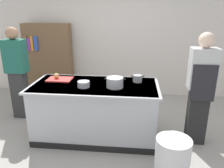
{
  "coord_description": "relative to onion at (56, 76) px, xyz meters",
  "views": [
    {
      "loc": [
        0.62,
        -3.27,
        2.03
      ],
      "look_at": [
        0.25,
        0.2,
        0.85
      ],
      "focal_mm": 36.13,
      "sensor_mm": 36.0,
      "label": 1
    }
  ],
  "objects": [
    {
      "name": "counter_island",
      "position": [
        0.68,
        -0.19,
        -0.5
      ],
      "size": [
        1.98,
        0.98,
        0.9
      ],
      "color": "#B7BABF",
      "rests_on": "ground_plane"
    },
    {
      "name": "person_chef",
      "position": [
        2.27,
        -0.21,
        -0.05
      ],
      "size": [
        0.38,
        0.25,
        1.72
      ],
      "rotation": [
        0.0,
        0.0,
        1.54
      ],
      "color": "black",
      "rests_on": "ground_plane"
    },
    {
      "name": "cutting_board",
      "position": [
        0.06,
        -0.02,
        -0.05
      ],
      "size": [
        0.4,
        0.28,
        0.02
      ],
      "primitive_type": "cube",
      "color": "red",
      "rests_on": "counter_island"
    },
    {
      "name": "onion",
      "position": [
        0.0,
        0.0,
        0.0
      ],
      "size": [
        0.09,
        0.09,
        0.09
      ],
      "primitive_type": "sphere",
      "color": "tan",
      "rests_on": "cutting_board"
    },
    {
      "name": "ground_plane",
      "position": [
        0.68,
        -0.19,
        -0.96
      ],
      "size": [
        10.0,
        10.0,
        0.0
      ],
      "primitive_type": "plane",
      "color": "#9E9991"
    },
    {
      "name": "sauce_pan",
      "position": [
        1.34,
        0.01,
        -0.01
      ],
      "size": [
        0.21,
        0.15,
        0.11
      ],
      "color": "#99999E",
      "rests_on": "counter_island"
    },
    {
      "name": "stock_pot",
      "position": [
        1.0,
        -0.28,
        0.01
      ],
      "size": [
        0.32,
        0.25,
        0.15
      ],
      "color": "#B7BABF",
      "rests_on": "counter_island"
    },
    {
      "name": "trash_bin",
      "position": [
        1.78,
        -1.12,
        -0.67
      ],
      "size": [
        0.42,
        0.42,
        0.58
      ],
      "primitive_type": "cylinder",
      "color": "silver",
      "rests_on": "ground_plane"
    },
    {
      "name": "back_wall",
      "position": [
        0.68,
        1.91,
        0.54
      ],
      "size": [
        6.4,
        0.12,
        3.0
      ],
      "primitive_type": "cube",
      "color": "silver",
      "rests_on": "ground_plane"
    },
    {
      "name": "mixing_bowl",
      "position": [
        0.53,
        -0.33,
        -0.02
      ],
      "size": [
        0.18,
        0.18,
        0.09
      ],
      "primitive_type": "cylinder",
      "color": "#B7BABF",
      "rests_on": "counter_island"
    },
    {
      "name": "person_guest",
      "position": [
        -0.88,
        0.36,
        -0.05
      ],
      "size": [
        0.38,
        0.24,
        1.72
      ],
      "rotation": [
        0.0,
        0.0,
        -1.23
      ],
      "color": "#323232",
      "rests_on": "ground_plane"
    },
    {
      "name": "bookshelf",
      "position": [
        -0.75,
        1.61,
        -0.11
      ],
      "size": [
        1.1,
        0.31,
        1.7
      ],
      "color": "brown",
      "rests_on": "ground_plane"
    }
  ]
}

